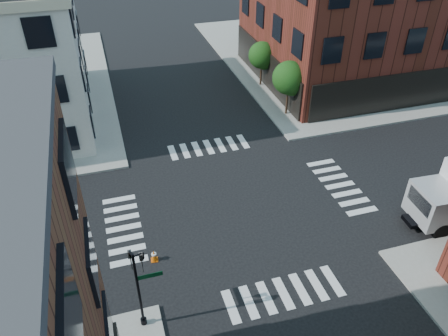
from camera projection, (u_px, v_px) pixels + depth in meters
ground at (238, 205)px, 26.88m from camera, size 120.00×120.00×0.00m
sidewalk_ne at (358, 52)px, 48.25m from camera, size 30.00×30.00×0.15m
building_ne at (393, 10)px, 40.80m from camera, size 25.00×16.00×12.00m
tree_near at (290, 79)px, 34.66m from camera, size 2.69×2.69×4.49m
tree_far at (262, 56)px, 39.52m from camera, size 2.43×2.43×4.07m
signal_pole at (139, 281)px, 18.42m from camera, size 1.29×1.24×4.60m
traffic_cone at (154, 256)px, 23.00m from camera, size 0.42×0.42×0.69m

